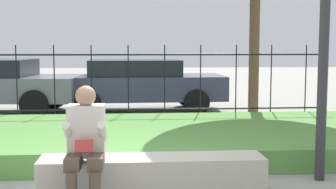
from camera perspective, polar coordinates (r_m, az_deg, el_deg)
stone_bench at (r=5.21m, az=-1.91°, el=-10.20°), size 2.44×0.48×0.44m
person_seated_reader at (r=4.84m, az=-10.02°, el=-5.71°), size 0.42×0.73×1.24m
grass_berm at (r=7.55m, az=-4.91°, el=-5.38°), size 10.21×3.42×0.32m
iron_fence at (r=9.61m, az=-4.85°, el=1.35°), size 8.21×0.03×1.66m
car_parked_center at (r=11.80m, az=-3.45°, el=1.38°), size 4.15×1.95×1.29m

